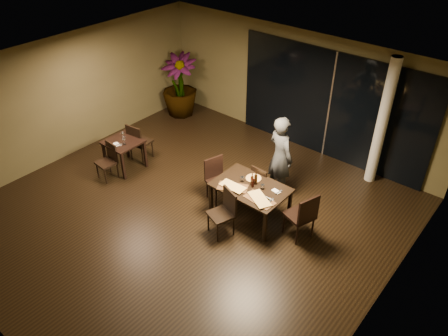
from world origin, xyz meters
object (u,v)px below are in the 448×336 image
at_px(main_table, 250,189).
at_px(bottle_a, 252,179).
at_px(chair_main_right, 303,214).
at_px(diner, 280,156).
at_px(potted_plant, 180,85).
at_px(chair_main_far, 261,181).
at_px(bottle_b, 253,182).
at_px(chair_side_near, 109,159).
at_px(bottle_c, 256,178).
at_px(chair_main_left, 217,177).
at_px(side_table, 124,146).
at_px(chair_main_near, 225,210).
at_px(chair_side_far, 138,140).

height_order(main_table, bottle_a, bottle_a).
relative_size(chair_main_right, diner, 0.56).
bearing_deg(potted_plant, chair_main_far, -23.22).
xyz_separation_m(chair_main_far, bottle_b, (0.17, -0.57, 0.39)).
relative_size(main_table, chair_side_near, 1.69).
height_order(chair_side_near, bottle_c, bottle_c).
bearing_deg(diner, chair_main_left, 66.43).
relative_size(diner, potted_plant, 1.04).
xyz_separation_m(side_table, chair_main_near, (3.31, -0.22, -0.08)).
relative_size(main_table, chair_main_right, 1.42).
bearing_deg(chair_side_near, main_table, 21.32).
xyz_separation_m(main_table, chair_main_right, (1.19, 0.10, -0.09)).
xyz_separation_m(main_table, bottle_b, (0.03, 0.02, 0.20)).
bearing_deg(chair_main_far, main_table, 106.21).
distance_m(side_table, diner, 3.75).
height_order(side_table, chair_side_near, chair_side_near).
bearing_deg(chair_main_near, bottle_a, 104.21).
bearing_deg(bottle_b, side_table, -171.39).
height_order(side_table, chair_main_right, chair_main_right).
distance_m(chair_main_far, chair_side_far, 3.34).
distance_m(chair_side_far, bottle_a, 3.41).
bearing_deg(chair_side_near, potted_plant, 111.59).
height_order(main_table, side_table, same).
xyz_separation_m(chair_main_near, potted_plant, (-4.29, 3.12, 0.36)).
height_order(chair_main_left, bottle_c, bottle_c).
height_order(side_table, bottle_b, bottle_b).
height_order(chair_main_far, bottle_b, bottle_b).
xyz_separation_m(chair_main_left, diner, (0.92, 1.04, 0.39)).
height_order(side_table, chair_main_near, chair_main_near).
distance_m(potted_plant, bottle_c, 4.95).
relative_size(chair_main_right, bottle_a, 3.82).
height_order(chair_main_right, bottle_a, chair_main_right).
bearing_deg(bottle_a, chair_side_far, -178.06).
bearing_deg(chair_main_far, diner, -102.38).
bearing_deg(chair_main_far, chair_main_left, 38.65).
bearing_deg(bottle_a, side_table, -170.57).
distance_m(side_table, chair_side_far, 0.45).
distance_m(side_table, chair_main_right, 4.63).
height_order(chair_main_near, chair_main_left, chair_main_left).
xyz_separation_m(chair_side_far, potted_plant, (-0.97, 2.46, 0.35)).
bearing_deg(side_table, chair_side_near, -88.19).
bearing_deg(chair_side_near, bottle_c, 23.32).
bearing_deg(chair_main_right, diner, -110.55).
distance_m(chair_main_near, bottle_a, 0.85).
xyz_separation_m(chair_main_far, bottle_a, (0.12, -0.52, 0.40)).
distance_m(chair_main_left, bottle_c, 1.02).
distance_m(chair_side_far, bottle_b, 3.46).
bearing_deg(side_table, bottle_a, 9.43).
xyz_separation_m(chair_main_far, potted_plant, (-4.24, 1.82, 0.42)).
bearing_deg(chair_main_far, chair_main_right, 163.11).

